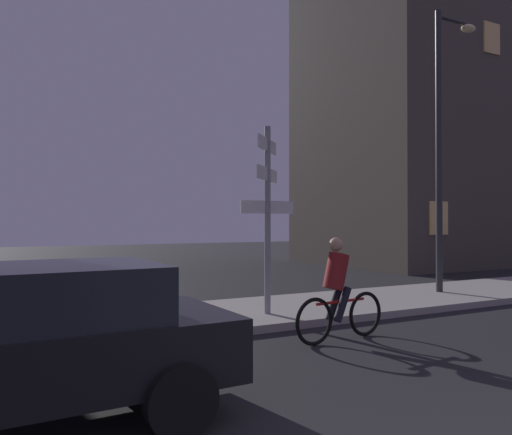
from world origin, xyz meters
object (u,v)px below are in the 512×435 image
Objects in this scene: street_lamp at (443,129)px; cyclist at (338,293)px; signpost at (267,205)px; car_side_parked at (5,344)px.

street_lamp is 6.58m from cyclist.
street_lamp is 3.83× the size of cyclist.
cyclist is (0.22, -1.87, -1.42)m from signpost.
signpost is 0.50× the size of street_lamp.
street_lamp reaches higher than signpost.
cyclist is at bearing -83.22° from signpost.
street_lamp is at bearing 25.74° from cyclist.
street_lamp is 1.60× the size of car_side_parked.
street_lamp reaches higher than car_side_parked.
car_side_parked is (-9.70, -3.80, -3.37)m from street_lamp.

